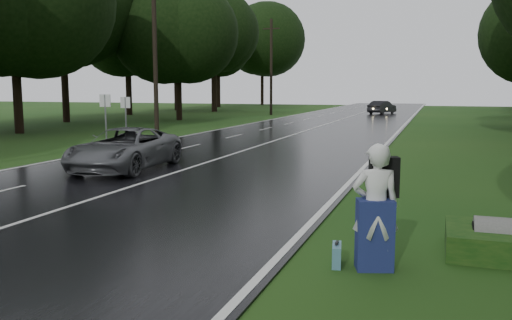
{
  "coord_description": "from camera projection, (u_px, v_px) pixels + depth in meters",
  "views": [
    {
      "loc": [
        8.24,
        -8.93,
        2.85
      ],
      "look_at": [
        4.07,
        3.25,
        1.1
      ],
      "focal_mm": 37.5,
      "sensor_mm": 36.0,
      "label": 1
    }
  ],
  "objects": [
    {
      "name": "utility_pole_mid",
      "position": [
        157.0,
        133.0,
        33.57
      ],
      "size": [
        1.8,
        0.28,
        10.18
      ],
      "primitive_type": null,
      "color": "black",
      "rests_on": "ground"
    },
    {
      "name": "hitchhiker",
      "position": [
        376.0,
        212.0,
        8.34
      ],
      "size": [
        0.84,
        0.8,
        2.0
      ],
      "color": "silver",
      "rests_on": "ground"
    },
    {
      "name": "road_sign_b",
      "position": [
        127.0,
        142.0,
        27.98
      ],
      "size": [
        0.57,
        0.1,
        2.36
      ],
      "primitive_type": null,
      "color": "white",
      "rests_on": "ground"
    },
    {
      "name": "tree_left_f",
      "position": [
        214.0,
        112.0,
        63.82
      ],
      "size": [
        11.01,
        11.01,
        17.2
      ],
      "primitive_type": null,
      "color": "black",
      "rests_on": "ground"
    },
    {
      "name": "far_car",
      "position": [
        382.0,
        107.0,
        57.57
      ],
      "size": [
        2.8,
        4.49,
        1.4
      ],
      "primitive_type": "imported",
      "rotation": [
        0.0,
        0.0,
        2.81
      ],
      "color": "black",
      "rests_on": "road"
    },
    {
      "name": "ground",
      "position": [
        27.0,
        222.0,
        11.4
      ],
      "size": [
        160.0,
        160.0,
        0.0
      ],
      "primitive_type": "plane",
      "color": "#214414",
      "rests_on": "ground"
    },
    {
      "name": "grey_car",
      "position": [
        125.0,
        149.0,
        18.39
      ],
      "size": [
        2.79,
        5.33,
        1.43
      ],
      "primitive_type": "imported",
      "rotation": [
        0.0,
        0.0,
        0.08
      ],
      "color": "#57595D",
      "rests_on": "road"
    },
    {
      "name": "road_sign_a",
      "position": [
        107.0,
        146.0,
        26.31
      ],
      "size": [
        0.6,
        0.1,
        2.52
      ],
      "primitive_type": null,
      "color": "white",
      "rests_on": "ground"
    },
    {
      "name": "utility_pole_far",
      "position": [
        271.0,
        115.0,
        56.17
      ],
      "size": [
        1.8,
        0.28,
        9.86
      ],
      "primitive_type": null,
      "color": "black",
      "rests_on": "ground"
    },
    {
      "name": "suitcase",
      "position": [
        337.0,
        255.0,
        8.6
      ],
      "size": [
        0.22,
        0.5,
        0.35
      ],
      "primitive_type": "cube",
      "rotation": [
        0.0,
        0.0,
        0.17
      ],
      "color": "teal",
      "rests_on": "ground"
    },
    {
      "name": "tree_left_d",
      "position": [
        20.0,
        133.0,
        33.52
      ],
      "size": [
        8.83,
        8.83,
        13.79
      ],
      "primitive_type": null,
      "color": "black",
      "rests_on": "ground"
    },
    {
      "name": "lane_center",
      "position": [
        284.0,
        138.0,
        30.15
      ],
      "size": [
        0.12,
        140.0,
        0.01
      ],
      "primitive_type": "cube",
      "color": "silver",
      "rests_on": "road"
    },
    {
      "name": "tree_left_e",
      "position": [
        179.0,
        120.0,
        47.32
      ],
      "size": [
        8.16,
        8.16,
        12.75
      ],
      "primitive_type": null,
      "color": "black",
      "rests_on": "ground"
    },
    {
      "name": "road",
      "position": [
        284.0,
        138.0,
        30.15
      ],
      "size": [
        12.0,
        140.0,
        0.04
      ],
      "primitive_type": "cube",
      "color": "black",
      "rests_on": "ground"
    }
  ]
}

